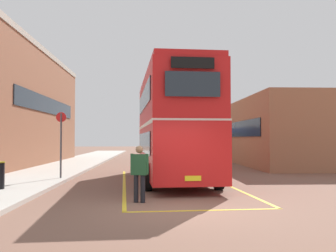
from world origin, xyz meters
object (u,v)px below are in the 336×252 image
object	(u,v)px
double_decker_bus	(172,124)
pedestrian_boarding	(139,170)
single_deck_bus	(187,141)
bus_stop_sign	(61,139)

from	to	relation	value
double_decker_bus	pedestrian_boarding	xyz separation A→B (m)	(-1.30, -5.74, -1.55)
single_deck_bus	bus_stop_sign	size ratio (longest dim) A/B	3.30
double_decker_bus	pedestrian_boarding	distance (m)	6.08
pedestrian_boarding	bus_stop_sign	world-z (taller)	bus_stop_sign
double_decker_bus	pedestrian_boarding	size ratio (longest dim) A/B	6.19
bus_stop_sign	double_decker_bus	bearing A→B (deg)	-1.06
double_decker_bus	bus_stop_sign	distance (m)	4.99
single_deck_bus	pedestrian_boarding	world-z (taller)	single_deck_bus
double_decker_bus	single_deck_bus	world-z (taller)	double_decker_bus
pedestrian_boarding	single_deck_bus	bearing A→B (deg)	81.51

